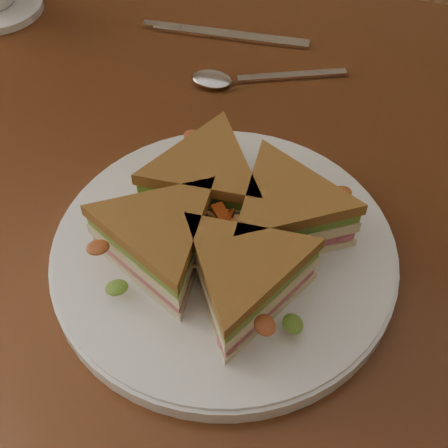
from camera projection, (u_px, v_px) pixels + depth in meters
name	position (u px, v px, depth m)	size (l,w,h in m)	color
ground	(223.00, 444.00, 1.21)	(6.00, 6.00, 0.00)	brown
table	(222.00, 235.00, 0.71)	(1.20, 0.80, 0.75)	#391B0D
plate	(224.00, 254.00, 0.56)	(0.31, 0.31, 0.02)	white
sandwich_wedges	(224.00, 228.00, 0.53)	(0.27, 0.27, 0.06)	beige
crisps_mound	(224.00, 231.00, 0.53)	(0.09, 0.09, 0.05)	#BE4A18
spoon	(231.00, 79.00, 0.73)	(0.17, 0.09, 0.01)	silver
knife	(219.00, 34.00, 0.79)	(0.21, 0.04, 0.00)	silver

